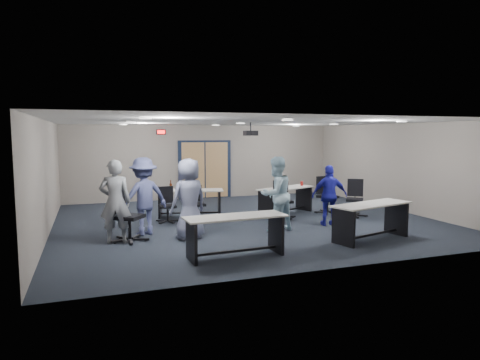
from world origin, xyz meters
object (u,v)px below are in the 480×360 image
object	(u,v)px
chair_back_b	(197,203)
person_lightblue	(276,194)
chair_loose_left	(129,215)
person_plaid	(189,199)
table_back_right	(286,196)
person_navy	(329,195)
chair_back_a	(167,205)
chair_loose_right	(355,198)
person_back	(144,196)
chair_back_c	(283,200)
table_back_left	(189,198)
person_gray	(115,202)
table_front_left	(235,229)
table_front_right	(371,215)
chair_back_d	(328,195)

from	to	relation	value
chair_back_b	person_lightblue	bearing A→B (deg)	-54.81
chair_loose_left	person_plaid	world-z (taller)	person_plaid
chair_loose_left	table_back_right	bearing A→B (deg)	-31.88
chair_back_b	person_navy	distance (m)	3.59
person_navy	table_back_right	bearing A→B (deg)	-63.94
person_lightblue	person_navy	bearing A→B (deg)	166.28
chair_back_a	chair_loose_right	xyz separation A→B (m)	(5.24, -0.98, 0.06)
chair_back_a	person_lightblue	world-z (taller)	person_lightblue
person_back	chair_back_c	bearing A→B (deg)	172.56
table_back_left	person_plaid	size ratio (longest dim) A/B	1.10
chair_loose_left	person_back	size ratio (longest dim) A/B	0.66
chair_back_b	table_back_right	bearing A→B (deg)	-1.29
chair_loose_left	person_gray	distance (m)	0.43
chair_loose_right	person_gray	size ratio (longest dim) A/B	0.59
table_back_right	person_back	xyz separation A→B (m)	(-4.32, -1.29, 0.37)
chair_back_c	chair_loose_right	xyz separation A→B (m)	(2.06, -0.45, 0.01)
chair_back_c	person_plaid	world-z (taller)	person_plaid
chair_back_a	chair_back_c	size ratio (longest dim) A/B	0.90
table_front_left	chair_back_a	distance (m)	3.75
table_back_left	person_back	world-z (taller)	person_back
table_back_left	table_front_right	bearing A→B (deg)	-37.70
chair_loose_right	person_back	xyz separation A→B (m)	(-6.00, -0.23, 0.38)
chair_back_a	person_back	bearing A→B (deg)	-124.40
chair_loose_left	chair_loose_right	xyz separation A→B (m)	(6.39, 0.81, -0.07)
table_front_right	chair_loose_right	distance (m)	2.76
table_back_right	chair_back_a	bearing A→B (deg)	157.06
chair_back_a	chair_back_c	world-z (taller)	chair_back_c
table_back_right	chair_back_c	world-z (taller)	chair_back_c
table_back_right	chair_loose_right	world-z (taller)	chair_loose_right
table_front_left	chair_back_d	bearing A→B (deg)	36.85
person_gray	person_plaid	world-z (taller)	same
chair_back_d	person_gray	bearing A→B (deg)	176.37
person_back	person_navy	bearing A→B (deg)	155.82
table_front_right	person_lightblue	bearing A→B (deg)	123.21
table_back_left	chair_loose_left	distance (m)	3.06
chair_back_a	person_lightblue	distance (m)	3.05
table_back_right	person_navy	bearing A→B (deg)	-103.50
person_lightblue	person_plaid	bearing A→B (deg)	-18.15
chair_loose_left	chair_loose_right	size ratio (longest dim) A/B	1.12
table_back_right	person_navy	world-z (taller)	person_navy
chair_loose_left	chair_back_b	bearing A→B (deg)	-10.94
person_gray	person_plaid	size ratio (longest dim) A/B	1.00
table_front_right	person_lightblue	xyz separation A→B (m)	(-1.67, 1.51, 0.35)
table_front_right	table_back_right	distance (m)	3.54
table_back_right	person_plaid	world-z (taller)	person_plaid
table_front_right	person_lightblue	world-z (taller)	person_lightblue
table_front_left	table_back_right	world-z (taller)	table_back_right
table_front_left	chair_loose_right	distance (m)	5.31
chair_back_c	chair_back_d	distance (m)	1.60
table_front_right	chair_back_b	size ratio (longest dim) A/B	2.25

